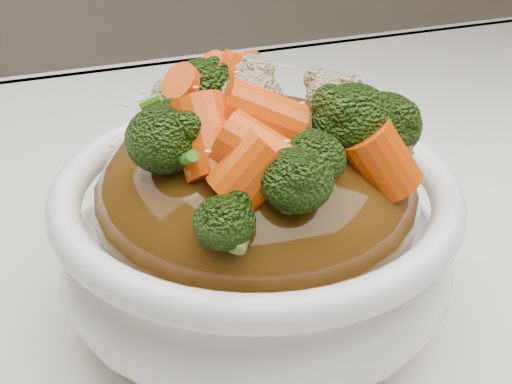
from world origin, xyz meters
name	(u,v)px	position (x,y,z in m)	size (l,w,h in m)	color
tablecloth	(265,272)	(0.00, 0.00, 0.73)	(1.20, 0.80, 0.04)	white
bowl	(256,242)	(-0.03, -0.05, 0.80)	(0.24, 0.24, 0.09)	white
sauce_base	(256,197)	(-0.03, -0.05, 0.83)	(0.19, 0.19, 0.11)	#4C2E0D
carrots	(256,88)	(-0.03, -0.05, 0.90)	(0.19, 0.19, 0.06)	#E34B07
broccoli	(256,90)	(-0.03, -0.05, 0.90)	(0.19, 0.19, 0.05)	black
cauliflower	(256,94)	(-0.03, -0.05, 0.90)	(0.19, 0.19, 0.04)	tan
scallions	(256,86)	(-0.03, -0.05, 0.90)	(0.14, 0.14, 0.02)	#3A8C20
sesame_seeds	(256,86)	(-0.03, -0.05, 0.90)	(0.17, 0.17, 0.01)	beige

